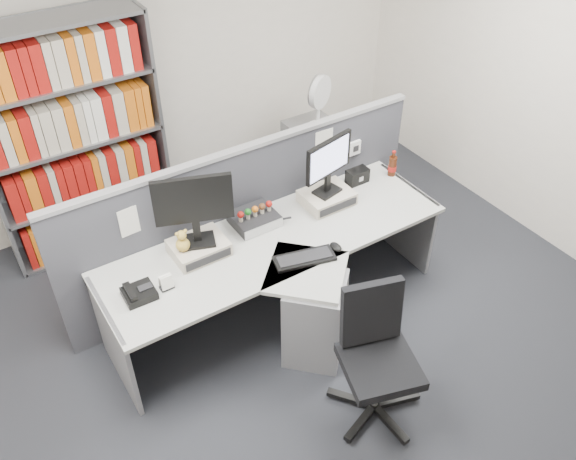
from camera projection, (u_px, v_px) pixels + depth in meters
ground at (337, 379)px, 4.30m from camera, size 5.50×5.50×0.00m
room_shell at (355, 167)px, 3.17m from camera, size 5.04×5.54×2.72m
partition at (247, 216)px, 4.71m from camera, size 3.00×0.08×1.27m
desk at (292, 283)px, 4.40m from camera, size 2.60×1.20×0.72m
monitor_riser_left at (199, 248)px, 4.23m from camera, size 0.38×0.31×0.10m
monitor_riser_right at (327, 197)px, 4.69m from camera, size 0.38×0.31×0.10m
monitor_left at (194, 205)px, 4.00m from camera, size 0.51×0.24×0.54m
monitor_right at (329, 162)px, 4.48m from camera, size 0.45×0.18×0.46m
desktop_pc at (254, 219)px, 4.49m from camera, size 0.32×0.29×0.09m
figurines at (255, 210)px, 4.42m from camera, size 0.29×0.05×0.09m
keyboard at (304, 258)px, 4.20m from camera, size 0.45×0.26×0.03m
mouse at (336, 247)px, 4.28m from camera, size 0.07×0.11×0.04m
desk_phone at (138, 293)px, 3.91m from camera, size 0.21×0.19×0.09m
desk_calendar at (166, 283)px, 3.96m from camera, size 0.09×0.07×0.11m
plush_toy at (182, 242)px, 4.09m from camera, size 0.10×0.10×0.17m
speaker at (357, 176)px, 4.90m from camera, size 0.18×0.10×0.12m
cola_bottle at (392, 166)px, 4.97m from camera, size 0.07×0.07×0.23m
shelving_unit at (75, 145)px, 4.90m from camera, size 1.41×0.40×2.00m
filing_cabinet at (317, 160)px, 5.88m from camera, size 0.45×0.61×0.70m
desk_fan at (319, 96)px, 5.45m from camera, size 0.30×0.20×0.53m
office_chair at (376, 352)px, 3.84m from camera, size 0.64×0.64×0.96m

